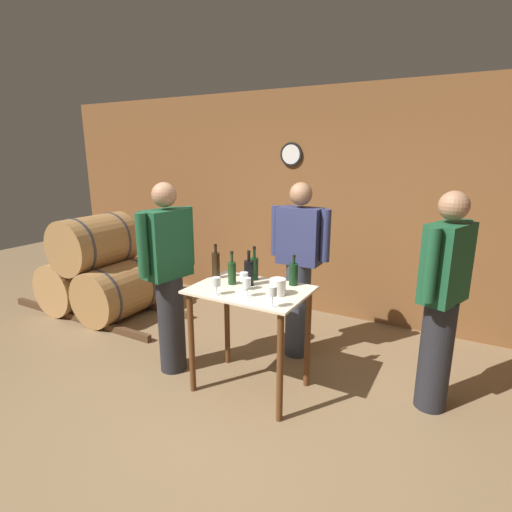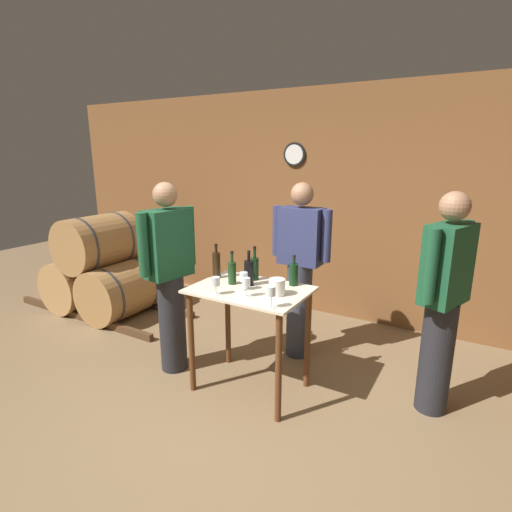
% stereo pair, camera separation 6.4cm
% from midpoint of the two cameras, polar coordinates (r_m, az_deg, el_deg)
% --- Properties ---
extents(ground_plane, '(14.00, 14.00, 0.00)m').
position_cam_midpoint_polar(ground_plane, '(3.21, -7.56, -23.36)').
color(ground_plane, brown).
extents(back_wall, '(8.40, 0.08, 2.70)m').
position_cam_midpoint_polar(back_wall, '(4.86, 10.19, 7.07)').
color(back_wall, brown).
rests_on(back_wall, ground_plane).
extents(barrel_rack, '(2.32, 0.88, 1.24)m').
position_cam_midpoint_polar(barrel_rack, '(5.37, -22.00, -2.25)').
color(barrel_rack, '#4C331E').
rests_on(barrel_rack, ground_plane).
extents(tasting_table, '(0.93, 0.66, 0.90)m').
position_cam_midpoint_polar(tasting_table, '(3.30, -1.41, -7.94)').
color(tasting_table, beige).
rests_on(tasting_table, ground_plane).
extents(wine_bottle_far_left, '(0.07, 0.07, 0.30)m').
position_cam_midpoint_polar(wine_bottle_far_left, '(3.49, -6.28, -1.23)').
color(wine_bottle_far_left, black).
rests_on(wine_bottle_far_left, tasting_table).
extents(wine_bottle_left, '(0.07, 0.07, 0.28)m').
position_cam_midpoint_polar(wine_bottle_left, '(3.32, -4.01, -2.29)').
color(wine_bottle_left, '#193819').
rests_on(wine_bottle_left, tasting_table).
extents(wine_bottle_center, '(0.07, 0.07, 0.29)m').
position_cam_midpoint_polar(wine_bottle_center, '(3.42, -0.78, -1.67)').
color(wine_bottle_center, black).
rests_on(wine_bottle_center, tasting_table).
extents(wine_bottle_right, '(0.08, 0.08, 0.30)m').
position_cam_midpoint_polar(wine_bottle_right, '(3.28, -1.59, -2.32)').
color(wine_bottle_right, black).
rests_on(wine_bottle_right, tasting_table).
extents(wine_bottle_far_right, '(0.08, 0.08, 0.26)m').
position_cam_midpoint_polar(wine_bottle_far_right, '(3.30, 4.84, -2.51)').
color(wine_bottle_far_right, black).
rests_on(wine_bottle_far_right, tasting_table).
extents(wine_glass_near_left, '(0.07, 0.07, 0.14)m').
position_cam_midpoint_polar(wine_glass_near_left, '(3.08, -6.29, -3.75)').
color(wine_glass_near_left, silver).
rests_on(wine_glass_near_left, tasting_table).
extents(wine_glass_near_center, '(0.07, 0.07, 0.15)m').
position_cam_midpoint_polar(wine_glass_near_center, '(3.17, -2.31, -3.10)').
color(wine_glass_near_center, silver).
rests_on(wine_glass_near_center, tasting_table).
extents(wine_glass_near_right, '(0.06, 0.06, 0.15)m').
position_cam_midpoint_polar(wine_glass_near_right, '(3.03, -1.92, -3.92)').
color(wine_glass_near_right, silver).
rests_on(wine_glass_near_right, tasting_table).
extents(wine_glass_far_side, '(0.06, 0.06, 0.16)m').
position_cam_midpoint_polar(wine_glass_far_side, '(2.81, 1.73, -5.17)').
color(wine_glass_far_side, silver).
rests_on(wine_glass_far_side, tasting_table).
extents(ice_bucket, '(0.13, 0.13, 0.13)m').
position_cam_midpoint_polar(ice_bucket, '(3.08, 2.51, -4.42)').
color(ice_bucket, white).
rests_on(ice_bucket, tasting_table).
extents(person_host, '(0.29, 0.58, 1.73)m').
position_cam_midpoint_polar(person_host, '(3.62, -12.86, -2.70)').
color(person_host, '#232328').
rests_on(person_host, ground_plane).
extents(person_visitor_with_scarf, '(0.34, 0.56, 1.71)m').
position_cam_midpoint_polar(person_visitor_with_scarf, '(3.28, 24.56, -5.67)').
color(person_visitor_with_scarf, '#232328').
rests_on(person_visitor_with_scarf, ground_plane).
extents(person_visitor_bearded, '(0.59, 0.24, 1.71)m').
position_cam_midpoint_polar(person_visitor_bearded, '(3.83, 5.67, -1.64)').
color(person_visitor_bearded, '#333847').
rests_on(person_visitor_bearded, ground_plane).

